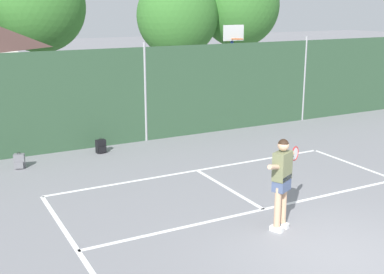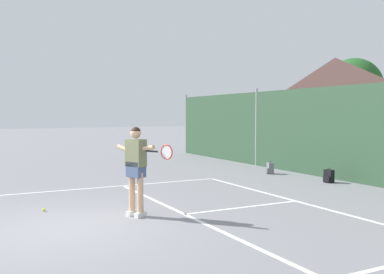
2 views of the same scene
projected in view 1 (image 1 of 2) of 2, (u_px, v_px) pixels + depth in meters
ground_plane at (346, 258)px, 8.91m from camera, size 120.00×120.00×0.00m
court_markings at (321, 243)px, 9.46m from camera, size 8.30×11.10×0.01m
chainlink_fence at (145, 95)px, 16.22m from camera, size 26.09×0.09×3.18m
basketball_hoop at (233, 57)px, 19.81m from camera, size 0.90×0.67×3.55m
treeline_backdrop at (103, 13)px, 25.42m from camera, size 25.39×4.26×6.61m
tennis_player at (282, 176)px, 9.79m from camera, size 1.28×0.75×1.85m
backpack_grey at (19, 162)px, 13.74m from camera, size 0.32×0.31×0.46m
backpack_black at (101, 147)px, 15.18m from camera, size 0.30×0.27×0.46m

